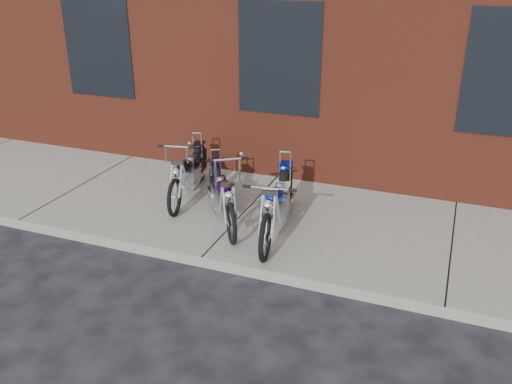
% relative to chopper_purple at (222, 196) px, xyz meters
% --- Properties ---
extents(ground, '(120.00, 120.00, 0.00)m').
position_rel_chopper_purple_xyz_m(ground, '(0.21, -1.14, -0.52)').
color(ground, black).
rests_on(ground, ground).
extents(sidewalk, '(22.00, 3.00, 0.15)m').
position_rel_chopper_purple_xyz_m(sidewalk, '(0.21, 0.36, -0.44)').
color(sidewalk, slate).
rests_on(sidewalk, ground).
extents(chopper_purple, '(1.20, 1.74, 1.14)m').
position_rel_chopper_purple_xyz_m(chopper_purple, '(0.00, 0.00, 0.00)').
color(chopper_purple, black).
rests_on(chopper_purple, sidewalk).
extents(chopper_blue, '(0.59, 2.20, 0.96)m').
position_rel_chopper_purple_xyz_m(chopper_blue, '(0.87, -0.07, 0.03)').
color(chopper_blue, black).
rests_on(chopper_blue, sidewalk).
extents(chopper_third, '(0.61, 2.00, 1.03)m').
position_rel_chopper_purple_xyz_m(chopper_third, '(-0.86, 0.59, -0.00)').
color(chopper_third, black).
rests_on(chopper_third, sidewalk).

